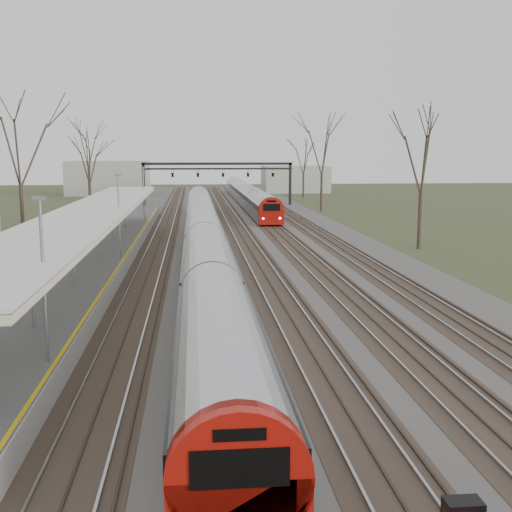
{
  "coord_description": "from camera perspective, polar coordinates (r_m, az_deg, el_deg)",
  "views": [
    {
      "loc": [
        -3.21,
        -5.31,
        7.29
      ],
      "look_at": [
        0.01,
        27.58,
        2.0
      ],
      "focal_mm": 45.0,
      "sensor_mm": 36.0,
      "label": 1
    }
  ],
  "objects": [
    {
      "name": "tree_west_far",
      "position": [
        55.07,
        -20.38,
        9.29
      ],
      "size": [
        5.5,
        5.5,
        11.33
      ],
      "color": "#2D231C",
      "rests_on": "ground"
    },
    {
      "name": "tree_east_far",
      "position": [
        50.35,
        14.57,
        8.8
      ],
      "size": [
        5.0,
        5.0,
        10.3
      ],
      "color": "#2D231C",
      "rests_on": "ground"
    },
    {
      "name": "canopy",
      "position": [
        38.89,
        -14.24,
        3.85
      ],
      "size": [
        4.1,
        50.0,
        3.11
      ],
      "color": "slate",
      "rests_on": "platform"
    },
    {
      "name": "track_bed",
      "position": [
        60.84,
        -2.29,
        2.26
      ],
      "size": [
        24.0,
        160.0,
        0.22
      ],
      "color": "#474442",
      "rests_on": "ground"
    },
    {
      "name": "train_far",
      "position": [
        93.19,
        -0.85,
        5.51
      ],
      "size": [
        2.62,
        60.21,
        3.05
      ],
      "color": "#9FA2A9",
      "rests_on": "ground"
    },
    {
      "name": "platform",
      "position": [
        43.74,
        -13.2,
        -0.08
      ],
      "size": [
        3.5,
        69.0,
        1.0
      ],
      "primitive_type": "cube",
      "color": "#9E9B93",
      "rests_on": "ground"
    },
    {
      "name": "train_near",
      "position": [
        47.84,
        -4.71,
        2.08
      ],
      "size": [
        2.62,
        75.21,
        3.05
      ],
      "color": "#9FA2A9",
      "rests_on": "ground"
    },
    {
      "name": "signal_gantry",
      "position": [
        90.4,
        -3.41,
        7.57
      ],
      "size": [
        21.0,
        0.59,
        6.08
      ],
      "color": "black",
      "rests_on": "ground"
    }
  ]
}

